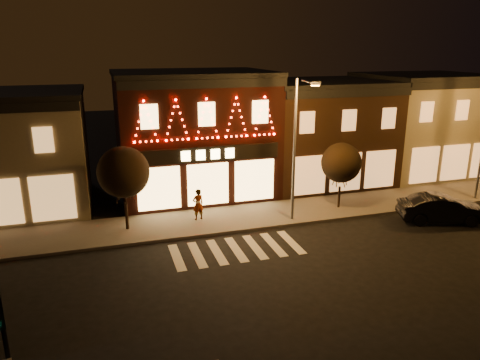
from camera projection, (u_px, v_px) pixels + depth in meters
name	position (u px, v px, depth m)	size (l,w,h in m)	color
ground	(263.00, 288.00, 19.05)	(120.00, 120.00, 0.00)	black
sidewalk_far	(249.00, 216.00, 26.93)	(44.00, 4.00, 0.15)	#47423D
building_pulp	(194.00, 133.00, 30.68)	(10.20, 8.34, 8.30)	black
building_right_a	(320.00, 131.00, 33.51)	(9.20, 8.28, 7.50)	#362013
building_right_b	(422.00, 124.00, 36.02)	(9.20, 8.28, 7.80)	#746B52
traffic_signal_near	(1.00, 336.00, 10.43)	(0.38, 0.48, 4.54)	black
streetlamp_mid	(297.00, 140.00, 24.85)	(0.66, 1.84, 8.03)	#59595E
tree_left	(123.00, 172.00, 24.01)	(2.77, 2.77, 4.63)	black
tree_right	(341.00, 163.00, 27.49)	(2.44, 2.44, 4.09)	black
dark_sedan	(442.00, 209.00, 26.09)	(1.69, 4.86, 1.60)	black
pedestrian	(198.00, 204.00, 26.01)	(0.67, 0.44, 1.85)	gray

